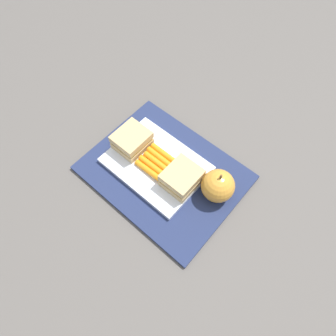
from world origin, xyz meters
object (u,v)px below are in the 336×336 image
object	(u,v)px
sandwich_half_left	(132,140)
carrot_sticks_bundle	(156,162)
food_tray	(156,164)
sandwich_half_right	(182,178)
apple	(218,186)

from	to	relation	value
sandwich_half_left	carrot_sticks_bundle	xyz separation A→B (m)	(0.08, -0.00, -0.02)
food_tray	sandwich_half_left	xyz separation A→B (m)	(-0.08, 0.00, 0.03)
sandwich_half_right	carrot_sticks_bundle	bearing A→B (deg)	-179.67
carrot_sticks_bundle	apple	bearing A→B (deg)	13.36
carrot_sticks_bundle	apple	world-z (taller)	apple
carrot_sticks_bundle	food_tray	bearing A→B (deg)	110.03
food_tray	apple	size ratio (longest dim) A/B	2.66
sandwich_half_left	apple	world-z (taller)	apple
sandwich_half_right	apple	distance (m)	0.08
carrot_sticks_bundle	apple	size ratio (longest dim) A/B	0.91
food_tray	apple	distance (m)	0.16
food_tray	sandwich_half_left	distance (m)	0.08
sandwich_half_left	sandwich_half_right	xyz separation A→B (m)	(0.16, 0.00, 0.00)
sandwich_half_left	apple	bearing A→B (deg)	8.80
sandwich_half_left	sandwich_half_right	world-z (taller)	same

